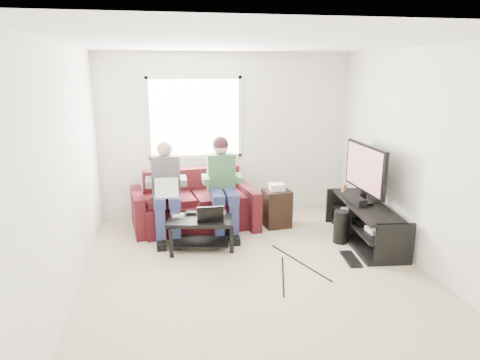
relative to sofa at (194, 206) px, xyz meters
name	(u,v)px	position (x,y,z in m)	size (l,w,h in m)	color
floor	(256,274)	(0.59, -1.72, -0.32)	(4.50, 4.50, 0.00)	beige
ceiling	(258,42)	(0.59, -1.72, 2.28)	(4.50, 4.50, 0.00)	white
wall_back	(227,136)	(0.59, 0.53, 0.98)	(4.50, 4.50, 0.00)	silver
wall_front	(339,247)	(0.59, -3.97, 0.98)	(4.50, 4.50, 0.00)	silver
wall_left	(66,174)	(-1.41, -1.72, 0.98)	(4.50, 4.50, 0.00)	silver
wall_right	(422,159)	(2.59, -1.72, 0.98)	(4.50, 4.50, 0.00)	silver
window	(195,118)	(0.09, 0.51, 1.28)	(1.48, 0.04, 1.28)	white
sofa	(194,206)	(0.00, 0.00, 0.00)	(1.91, 1.03, 0.85)	#4A1215
person_left	(166,186)	(-0.40, -0.32, 0.43)	(0.40, 0.71, 1.35)	navy
person_right	(222,179)	(0.40, -0.30, 0.49)	(0.40, 0.71, 1.39)	navy
laptop_silver	(167,192)	(-0.40, -0.53, 0.40)	(0.32, 0.22, 0.24)	silver
coffee_table	(200,226)	(0.01, -0.85, -0.01)	(0.92, 0.65, 0.42)	black
laptop_black	(209,211)	(0.13, -0.93, 0.22)	(0.34, 0.24, 0.24)	black
controller_a	(178,215)	(-0.27, -0.73, 0.12)	(0.14, 0.09, 0.04)	silver
controller_b	(191,213)	(-0.09, -0.67, 0.12)	(0.14, 0.09, 0.04)	black
controller_c	(221,212)	(0.31, -0.70, 0.12)	(0.14, 0.09, 0.04)	gray
tv_stand	(365,224)	(2.29, -1.01, -0.07)	(0.65, 1.67, 0.54)	black
tv	(365,170)	(2.29, -0.91, 0.68)	(0.12, 1.10, 0.81)	black
soundbar	(355,199)	(2.17, -0.91, 0.27)	(0.12, 0.50, 0.10)	black
drink_cup	(344,188)	(2.24, -0.38, 0.28)	(0.08, 0.08, 0.12)	#B17C4C
console_white	(379,230)	(2.29, -1.41, 0.00)	(0.30, 0.22, 0.06)	silver
console_grey	(355,212)	(2.29, -0.71, 0.01)	(0.34, 0.26, 0.08)	gray
console_black	(367,220)	(2.29, -1.06, 0.00)	(0.38, 0.30, 0.07)	black
subwoofer	(341,227)	(1.94, -1.01, -0.09)	(0.20, 0.20, 0.45)	black
keyboard_floor	(351,259)	(1.85, -1.57, -0.30)	(0.16, 0.47, 0.03)	black
end_table	(276,207)	(1.24, -0.21, -0.02)	(0.38, 0.38, 0.67)	black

